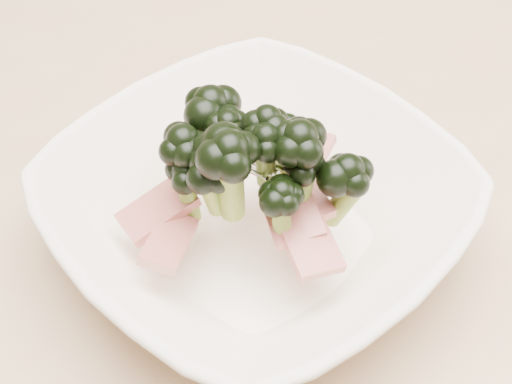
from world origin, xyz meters
TOP-DOWN VIEW (x-y plane):
  - dining_table at (0.00, 0.00)m, footprint 1.20×0.80m
  - broccoli_dish at (-0.10, -0.05)m, footprint 0.34×0.34m

SIDE VIEW (x-z plane):
  - dining_table at x=0.00m, z-range 0.28..1.03m
  - broccoli_dish at x=-0.10m, z-range 0.73..0.85m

